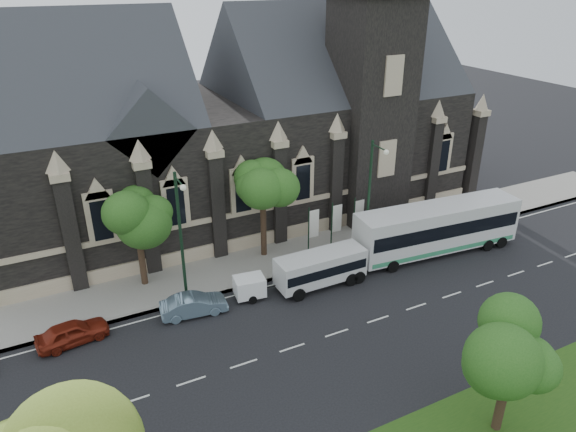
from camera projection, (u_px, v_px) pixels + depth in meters
ground at (292, 348)px, 30.15m from camera, size 160.00×160.00×0.00m
sidewalk at (232, 270)px, 37.79m from camera, size 80.00×5.00×0.15m
museum at (244, 121)px, 43.93m from camera, size 40.00×17.70×29.90m
tree_park_east at (513, 346)px, 23.17m from camera, size 3.40×3.40×6.28m
tree_walk_right at (264, 183)px, 37.64m from camera, size 4.08×4.08×7.80m
tree_walk_left at (137, 207)px, 33.99m from camera, size 3.91×3.91×7.64m
street_lamp_near at (371, 193)px, 37.78m from camera, size 0.36×1.88×9.00m
street_lamp_mid at (181, 233)px, 32.07m from camera, size 0.36×1.88×9.00m
banner_flag_left at (312, 227)px, 38.97m from camera, size 0.90×0.10×4.00m
banner_flag_center at (335, 221)px, 39.79m from camera, size 0.90×0.10×4.00m
banner_flag_right at (357, 216)px, 40.60m from camera, size 0.90×0.10×4.00m
tour_coach at (437, 228)px, 39.54m from camera, size 13.29×3.93×3.82m
shuttle_bus at (321, 267)px, 35.57m from camera, size 6.30×2.28×2.43m
box_trailer at (250, 286)px, 34.43m from camera, size 2.91×1.72×1.51m
sedan at (194, 305)px, 32.84m from camera, size 4.28×1.90×1.36m
car_far_red at (72, 332)px, 30.33m from camera, size 4.23×2.15×1.38m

